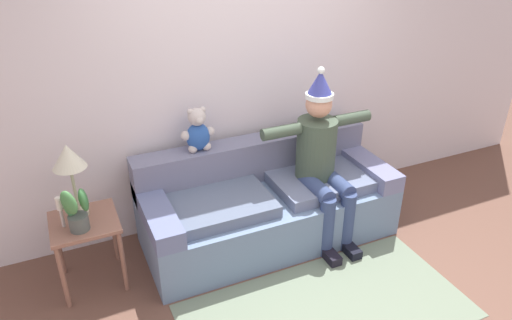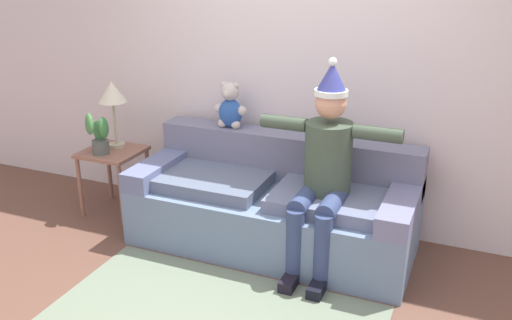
{
  "view_description": "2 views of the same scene",
  "coord_description": "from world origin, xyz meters",
  "px_view_note": "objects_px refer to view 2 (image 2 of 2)",
  "views": [
    {
      "loc": [
        -1.54,
        -2.17,
        2.62
      ],
      "look_at": [
        -0.14,
        0.93,
        0.83
      ],
      "focal_mm": 33.47,
      "sensor_mm": 36.0,
      "label": 1
    },
    {
      "loc": [
        1.41,
        -2.7,
        2.19
      ],
      "look_at": [
        -0.08,
        0.83,
        0.76
      ],
      "focal_mm": 39.18,
      "sensor_mm": 36.0,
      "label": 2
    }
  ],
  "objects_px": {
    "couch": "(274,205)",
    "person_seated": "(324,166)",
    "table_lamp": "(112,95)",
    "side_table": "(113,161)",
    "potted_plant": "(99,136)",
    "candle_tall": "(96,131)",
    "teddy_bear": "(230,107)"
  },
  "relations": [
    {
      "from": "potted_plant",
      "to": "candle_tall",
      "type": "distance_m",
      "value": 0.14
    },
    {
      "from": "candle_tall",
      "to": "couch",
      "type": "bearing_deg",
      "value": 0.89
    },
    {
      "from": "couch",
      "to": "potted_plant",
      "type": "xyz_separation_m",
      "value": [
        -1.54,
        -0.12,
        0.41
      ]
    },
    {
      "from": "table_lamp",
      "to": "candle_tall",
      "type": "distance_m",
      "value": 0.35
    },
    {
      "from": "person_seated",
      "to": "table_lamp",
      "type": "distance_m",
      "value": 1.99
    },
    {
      "from": "table_lamp",
      "to": "candle_tall",
      "type": "xyz_separation_m",
      "value": [
        -0.12,
        -0.11,
        -0.3
      ]
    },
    {
      "from": "teddy_bear",
      "to": "candle_tall",
      "type": "height_order",
      "value": "teddy_bear"
    },
    {
      "from": "couch",
      "to": "candle_tall",
      "type": "height_order",
      "value": "couch"
    },
    {
      "from": "side_table",
      "to": "couch",
      "type": "bearing_deg",
      "value": 0.21
    },
    {
      "from": "couch",
      "to": "potted_plant",
      "type": "bearing_deg",
      "value": -175.68
    },
    {
      "from": "person_seated",
      "to": "table_lamp",
      "type": "bearing_deg",
      "value": 172.66
    },
    {
      "from": "couch",
      "to": "person_seated",
      "type": "bearing_deg",
      "value": -20.65
    },
    {
      "from": "person_seated",
      "to": "side_table",
      "type": "distance_m",
      "value": 1.97
    },
    {
      "from": "side_table",
      "to": "potted_plant",
      "type": "height_order",
      "value": "potted_plant"
    },
    {
      "from": "couch",
      "to": "teddy_bear",
      "type": "relative_size",
      "value": 5.68
    },
    {
      "from": "teddy_bear",
      "to": "candle_tall",
      "type": "distance_m",
      "value": 1.21
    },
    {
      "from": "potted_plant",
      "to": "side_table",
      "type": "bearing_deg",
      "value": 72.35
    },
    {
      "from": "teddy_bear",
      "to": "potted_plant",
      "type": "distance_m",
      "value": 1.14
    },
    {
      "from": "person_seated",
      "to": "candle_tall",
      "type": "height_order",
      "value": "person_seated"
    },
    {
      "from": "side_table",
      "to": "candle_tall",
      "type": "distance_m",
      "value": 0.29
    },
    {
      "from": "potted_plant",
      "to": "candle_tall",
      "type": "xyz_separation_m",
      "value": [
        -0.1,
        0.09,
        -0.0
      ]
    },
    {
      "from": "person_seated",
      "to": "side_table",
      "type": "relative_size",
      "value": 2.64
    },
    {
      "from": "table_lamp",
      "to": "potted_plant",
      "type": "bearing_deg",
      "value": -95.64
    },
    {
      "from": "side_table",
      "to": "table_lamp",
      "type": "xyz_separation_m",
      "value": [
        -0.02,
        0.09,
        0.56
      ]
    },
    {
      "from": "couch",
      "to": "side_table",
      "type": "relative_size",
      "value": 3.76
    },
    {
      "from": "couch",
      "to": "person_seated",
      "type": "xyz_separation_m",
      "value": [
        0.43,
        -0.16,
        0.45
      ]
    },
    {
      "from": "person_seated",
      "to": "teddy_bear",
      "type": "bearing_deg",
      "value": 154.73
    },
    {
      "from": "person_seated",
      "to": "teddy_bear",
      "type": "xyz_separation_m",
      "value": [
        -0.94,
        0.44,
        0.22
      ]
    },
    {
      "from": "side_table",
      "to": "candle_tall",
      "type": "xyz_separation_m",
      "value": [
        -0.14,
        -0.02,
        0.26
      ]
    },
    {
      "from": "couch",
      "to": "potted_plant",
      "type": "distance_m",
      "value": 1.6
    },
    {
      "from": "person_seated",
      "to": "table_lamp",
      "type": "height_order",
      "value": "person_seated"
    },
    {
      "from": "teddy_bear",
      "to": "table_lamp",
      "type": "xyz_separation_m",
      "value": [
        -1.02,
        -0.19,
        0.04
      ]
    }
  ]
}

